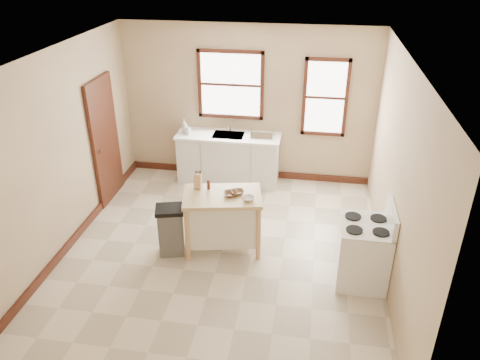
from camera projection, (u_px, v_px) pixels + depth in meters
name	position (u px, v px, depth m)	size (l,w,h in m)	color
floor	(222.00, 252.00, 6.78)	(5.00, 5.00, 0.00)	beige
ceiling	(217.00, 57.00, 5.48)	(5.00, 5.00, 0.00)	white
wall_back	(248.00, 105.00, 8.31)	(4.50, 0.04, 2.80)	tan
wall_left	(60.00, 153.00, 6.45)	(0.04, 5.00, 2.80)	tan
wall_right	(397.00, 177.00, 5.81)	(0.04, 5.00, 2.80)	tan
window_main	(231.00, 85.00, 8.18)	(1.17, 0.06, 1.22)	#34120E
window_side	(325.00, 98.00, 8.01)	(0.77, 0.06, 1.37)	#34120E
door_left	(105.00, 141.00, 7.74)	(0.06, 0.90, 2.10)	#34120E
baseboard_back	(247.00, 173.00, 8.91)	(4.50, 0.04, 0.12)	#34120E
baseboard_left	(78.00, 234.00, 7.06)	(0.04, 5.00, 0.12)	#34120E
sink_counter	(229.00, 158.00, 8.53)	(1.86, 0.62, 0.92)	silver
faucet	(230.00, 125.00, 8.42)	(0.03, 0.03, 0.22)	silver
soap_bottle_a	(184.00, 126.00, 8.35)	(0.10, 0.10, 0.25)	#B2B2B2
soap_bottle_b	(188.00, 130.00, 8.30)	(0.08, 0.08, 0.18)	#B2B2B2
dish_rack	(263.00, 134.00, 8.22)	(0.42, 0.31, 0.10)	silver
kitchen_island	(223.00, 222.00, 6.67)	(1.08, 0.69, 0.88)	tan
knife_block	(198.00, 181.00, 6.60)	(0.10, 0.10, 0.20)	#D8B971
pepper_grinder	(208.00, 184.00, 6.58)	(0.04, 0.04, 0.15)	#461D13
bowl_a	(231.00, 194.00, 6.44)	(0.19, 0.19, 0.05)	brown
bowl_b	(238.00, 192.00, 6.49)	(0.18, 0.18, 0.04)	brown
bowl_c	(249.00, 199.00, 6.32)	(0.16, 0.16, 0.05)	silver
trash_bin	(171.00, 230.00, 6.60)	(0.38, 0.32, 0.74)	#5D5D5A
gas_stove	(364.00, 244.00, 5.97)	(0.69, 0.70, 1.13)	white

